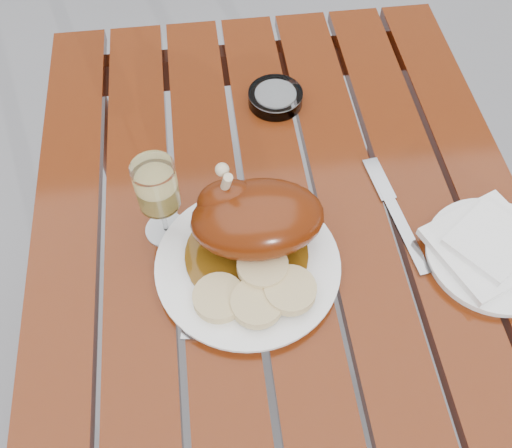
{
  "coord_description": "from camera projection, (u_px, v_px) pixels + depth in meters",
  "views": [
    {
      "loc": [
        -0.11,
        -0.43,
        1.5
      ],
      "look_at": [
        -0.05,
        0.05,
        0.78
      ],
      "focal_mm": 40.0,
      "sensor_mm": 36.0,
      "label": 1
    }
  ],
  "objects": [
    {
      "name": "ground",
      "position": [
        276.0,
        405.0,
        1.49
      ],
      "size": [
        60.0,
        60.0,
        0.0
      ],
      "primitive_type": "plane",
      "color": "slate",
      "rests_on": "ground"
    },
    {
      "name": "table",
      "position": [
        281.0,
        352.0,
        1.18
      ],
      "size": [
        0.8,
        1.2,
        0.75
      ],
      "primitive_type": "cube",
      "color": "#66280C",
      "rests_on": "ground"
    },
    {
      "name": "dinner_plate",
      "position": [
        248.0,
        266.0,
        0.86
      ],
      "size": [
        0.33,
        0.33,
        0.02
      ],
      "primitive_type": "cylinder",
      "rotation": [
        0.0,
        0.0,
        0.22
      ],
      "color": "white",
      "rests_on": "table"
    },
    {
      "name": "roast_duck",
      "position": [
        253.0,
        218.0,
        0.83
      ],
      "size": [
        0.21,
        0.19,
        0.14
      ],
      "color": "#603A0A",
      "rests_on": "dinner_plate"
    },
    {
      "name": "bread_dumplings",
      "position": [
        257.0,
        289.0,
        0.81
      ],
      "size": [
        0.18,
        0.13,
        0.03
      ],
      "color": "#D8C784",
      "rests_on": "dinner_plate"
    },
    {
      "name": "wine_glass",
      "position": [
        160.0,
        201.0,
        0.84
      ],
      "size": [
        0.07,
        0.07,
        0.16
      ],
      "primitive_type": "cylinder",
      "rotation": [
        0.0,
        0.0,
        0.08
      ],
      "color": "tan",
      "rests_on": "table"
    },
    {
      "name": "side_plate",
      "position": [
        493.0,
        255.0,
        0.87
      ],
      "size": [
        0.27,
        0.27,
        0.02
      ],
      "primitive_type": "cylinder",
      "rotation": [
        0.0,
        0.0,
        0.43
      ],
      "color": "white",
      "rests_on": "table"
    },
    {
      "name": "napkin",
      "position": [
        488.0,
        245.0,
        0.86
      ],
      "size": [
        0.2,
        0.19,
        0.01
      ],
      "primitive_type": "cube",
      "rotation": [
        0.0,
        0.0,
        0.38
      ],
      "color": "white",
      "rests_on": "side_plate"
    },
    {
      "name": "ashtray",
      "position": [
        275.0,
        98.0,
        1.06
      ],
      "size": [
        0.12,
        0.12,
        0.03
      ],
      "primitive_type": "cylinder",
      "rotation": [
        0.0,
        0.0,
        -0.18
      ],
      "color": "#B2B7BC",
      "rests_on": "table"
    },
    {
      "name": "fork",
      "position": [
        194.0,
        284.0,
        0.85
      ],
      "size": [
        0.05,
        0.18,
        0.01
      ],
      "primitive_type": "cube",
      "rotation": [
        0.0,
        0.0,
        -0.16
      ],
      "color": "gray",
      "rests_on": "table"
    },
    {
      "name": "knife",
      "position": [
        400.0,
        222.0,
        0.91
      ],
      "size": [
        0.05,
        0.2,
        0.01
      ],
      "primitive_type": "cube",
      "rotation": [
        0.0,
        0.0,
        0.13
      ],
      "color": "gray",
      "rests_on": "table"
    }
  ]
}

